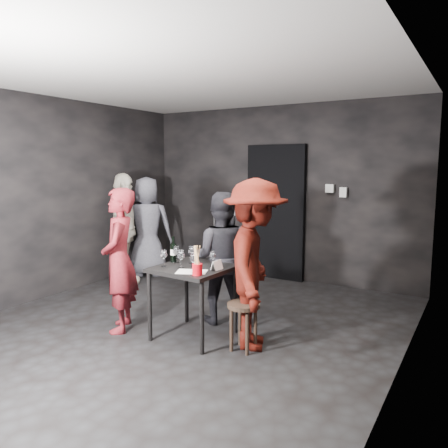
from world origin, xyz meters
The scene contains 26 objects.
floor centered at (0.00, 0.00, 0.00)m, with size 4.50×5.00×0.02m, color black.
ceiling centered at (0.00, 0.00, 2.70)m, with size 4.50×5.00×0.02m, color silver.
wall_back centered at (0.00, 2.50, 1.35)m, with size 4.50×0.04×2.70m, color black.
wall_left centered at (-2.25, 0.00, 1.35)m, with size 0.04×5.00×2.70m, color black.
wall_right centered at (2.25, 0.00, 1.35)m, with size 0.04×5.00×2.70m, color black.
doorway centered at (0.00, 2.44, 1.05)m, with size 0.95×0.10×2.10m, color black.
wallbox_upper centered at (0.85, 2.45, 1.45)m, with size 0.12×0.06×0.12m, color #B7B7B2.
wallbox_lower centered at (1.05, 2.45, 1.40)m, with size 0.10×0.06×0.14m, color #B7B7B2.
hand_truck centered at (-0.83, 2.22, 0.23)m, with size 0.43×0.36×1.29m.
tasting_table centered at (0.27, -0.21, 0.65)m, with size 0.72×0.72×0.75m.
stool centered at (0.88, -0.24, 0.37)m, with size 0.32×0.32×0.47m.
server_red centered at (-0.53, -0.45, 0.80)m, with size 0.58×0.38×1.60m, color maroon.
woman_black centered at (0.28, 0.33, 0.74)m, with size 0.72×0.40×1.49m, color black.
man_maroon centered at (0.92, -0.09, 0.93)m, with size 1.20×0.56×1.85m, color #470E08.
bystander_cream centered at (-1.73, 0.88, 0.93)m, with size 1.09×0.52×1.87m, color white.
bystander_grey centered at (-1.85, 1.53, 0.86)m, with size 0.84×0.46×1.71m, color slate.
tasting_mat centered at (0.38, -0.39, 0.75)m, with size 0.29×0.19×0.00m, color white.
wine_glass_a centered at (0.01, -0.36, 0.85)m, with size 0.07×0.07×0.19m, color white, non-canonical shape.
wine_glass_b centered at (0.01, -0.15, 0.85)m, with size 0.08×0.08×0.20m, color white, non-canonical shape.
wine_glass_c centered at (0.18, -0.10, 0.85)m, with size 0.08×0.08×0.21m, color white, non-canonical shape.
wine_glass_d centered at (0.21, -0.33, 0.85)m, with size 0.08×0.08×0.21m, color white, non-canonical shape.
wine_glass_e centered at (0.41, -0.40, 0.86)m, with size 0.08×0.08×0.22m, color white, non-canonical shape.
wine_glass_f centered at (0.45, -0.11, 0.84)m, with size 0.07×0.07×0.18m, color white, non-canonical shape.
wine_bottle centered at (-0.04, -0.13, 0.86)m, with size 0.07×0.07×0.28m.
breadstick_cup centered at (0.50, -0.46, 0.89)m, with size 0.10×0.10×0.30m.
reserved_card centered at (0.53, -0.19, 0.80)m, with size 0.08×0.13×0.10m, color white, non-canonical shape.
Camera 1 is at (2.80, -3.81, 1.79)m, focal length 35.00 mm.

